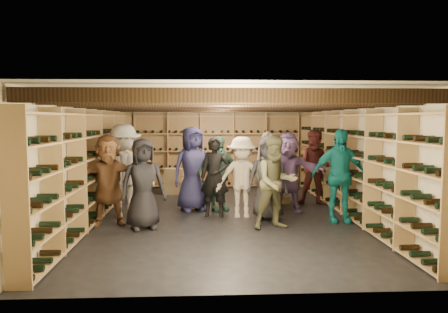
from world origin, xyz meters
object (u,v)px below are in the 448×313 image
crate_stack_left (174,181)px  person_4 (339,176)px  person_10 (218,173)px  person_2 (276,183)px  person_0 (143,184)px  person_8 (316,167)px  person_1 (215,177)px  person_5 (108,180)px  crate_stack_right (274,189)px  person_6 (193,169)px  person_12 (268,179)px  person_11 (288,172)px  crate_loose (277,200)px  person_3 (242,177)px  person_7 (267,170)px  person_9 (124,171)px

crate_stack_left → person_4: (3.36, -3.26, 0.56)m
person_10 → person_2: bearing=-80.5°
person_0 → person_8: size_ratio=0.94×
person_1 → person_4: person_4 is taller
person_5 → crate_stack_right: bearing=18.2°
person_6 → person_12: (1.49, -0.93, -0.10)m
crate_stack_left → person_8: bearing=-25.3°
person_11 → crate_loose: bearing=102.7°
person_12 → person_3: bearing=166.3°
person_7 → person_8: size_ratio=0.98×
crate_stack_right → person_7: bearing=-113.7°
person_2 → person_10: size_ratio=1.04×
crate_stack_right → person_0: bearing=-140.5°
person_0 → person_6: 1.75m
crate_stack_left → person_1: 2.91m
person_0 → person_5: bearing=136.7°
person_0 → person_10: size_ratio=1.01×
person_8 → person_0: bearing=-137.7°
person_1 → person_8: person_8 is taller
person_1 → person_3: size_ratio=1.00×
person_2 → person_11: 1.53m
person_3 → person_8: bearing=34.5°
person_0 → person_9: (-0.51, 1.02, 0.12)m
person_0 → person_2: bearing=-21.4°
person_4 → person_10: bearing=155.6°
person_4 → person_8: size_ratio=1.03×
crate_stack_right → person_5: person_5 is taller
person_4 → person_11: (-0.80, 0.97, -0.05)m
person_7 → person_9: person_9 is taller
crate_stack_left → person_10: (1.08, -2.15, 0.47)m
person_1 → person_12: bearing=-6.3°
crate_stack_left → person_3: (1.54, -2.77, 0.47)m
crate_loose → person_6: person_6 is taller
person_12 → person_8: bearing=61.6°
crate_loose → person_5: (-3.50, -1.95, 0.77)m
person_2 → person_9: bearing=143.5°
person_9 → person_1: bearing=-13.9°
person_2 → person_10: 1.87m
person_10 → person_9: bearing=171.2°
person_2 → person_0: bearing=162.2°
person_1 → person_4: bearing=-1.8°
person_5 → person_10: (2.09, 1.17, -0.04)m
person_11 → person_12: person_11 is taller
crate_stack_left → person_0: bearing=-95.1°
person_6 → person_10: bearing=-28.7°
person_0 → person_4: bearing=-13.1°
crate_loose → person_11: (0.06, -0.93, 0.76)m
person_1 → person_10: size_ratio=1.00×
person_9 → person_11: size_ratio=1.10×
person_1 → person_5: 2.09m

